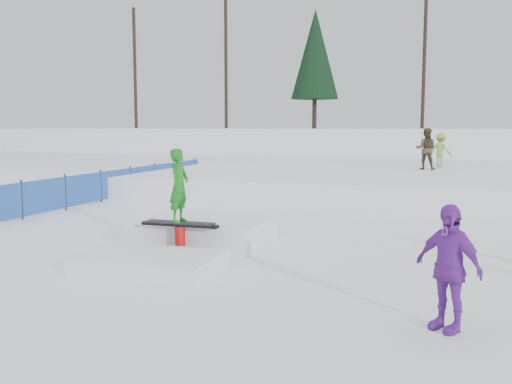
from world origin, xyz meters
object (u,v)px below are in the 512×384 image
(jib_rail_feature, at_px, (192,236))
(spectator_purple, at_px, (448,268))
(walker_olive, at_px, (426,149))
(walker_ygreen, at_px, (441,150))
(safety_fence, at_px, (101,186))

(jib_rail_feature, bearing_deg, spectator_purple, -33.16)
(walker_olive, xyz_separation_m, walker_ygreen, (0.56, 1.72, -0.11))
(jib_rail_feature, bearing_deg, safety_fence, 135.61)
(walker_olive, height_order, jib_rail_feature, walker_olive)
(walker_olive, bearing_deg, jib_rail_feature, 77.34)
(safety_fence, xyz_separation_m, walker_ygreen, (10.80, 9.36, 0.98))
(safety_fence, distance_m, walker_olive, 12.82)
(walker_olive, xyz_separation_m, spectator_purple, (0.76, -16.80, -0.84))
(walker_olive, bearing_deg, safety_fence, 41.17)
(walker_olive, bearing_deg, walker_ygreen, -103.50)
(walker_ygreen, bearing_deg, safety_fence, 64.24)
(spectator_purple, distance_m, jib_rail_feature, 5.92)
(spectator_purple, bearing_deg, jib_rail_feature, -176.53)
(walker_olive, relative_size, spectator_purple, 1.05)
(spectator_purple, bearing_deg, safety_fence, 176.84)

